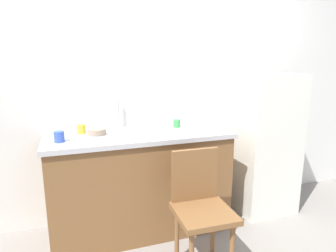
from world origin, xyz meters
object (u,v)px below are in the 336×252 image
cup_green (177,123)px  cup_blue (59,137)px  dish_tray (147,128)px  chair (201,206)px  cup_yellow (81,129)px  refrigerator (262,143)px  terracotta_bowl (97,132)px

cup_green → cup_blue: bearing=-169.5°
dish_tray → cup_green: (0.31, 0.06, 0.01)m
chair → cup_yellow: size_ratio=11.49×
dish_tray → cup_yellow: cup_yellow is taller
chair → cup_blue: (-0.94, 0.55, 0.46)m
cup_green → cup_yellow: 0.86m
dish_tray → cup_blue: cup_blue is taller
cup_green → cup_yellow: bearing=177.6°
refrigerator → cup_yellow: 1.79m
refrigerator → cup_blue: 1.96m
terracotta_bowl → cup_green: bearing=4.1°
terracotta_bowl → cup_yellow: bearing=144.0°
dish_tray → cup_blue: (-0.73, -0.14, 0.02)m
chair → cup_green: 0.88m
dish_tray → cup_green: size_ratio=3.81×
dish_tray → refrigerator: bearing=-1.1°
chair → cup_blue: bearing=151.3°
refrigerator → cup_blue: bearing=-176.7°
chair → terracotta_bowl: terracotta_bowl is taller
cup_green → cup_blue: size_ratio=0.87×
cup_green → cup_yellow: (-0.86, 0.04, 0.00)m
refrigerator → cup_blue: refrigerator is taller
cup_green → refrigerator: bearing=-5.0°
dish_tray → cup_green: 0.31m
refrigerator → chair: 1.22m
refrigerator → cup_green: 0.95m
chair → terracotta_bowl: (-0.65, 0.69, 0.44)m
dish_tray → chair: bearing=-72.7°
cup_blue → cup_yellow: bearing=52.7°
refrigerator → dish_tray: size_ratio=5.01×
cup_blue → cup_yellow: 0.29m
cup_yellow → refrigerator: bearing=-3.8°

